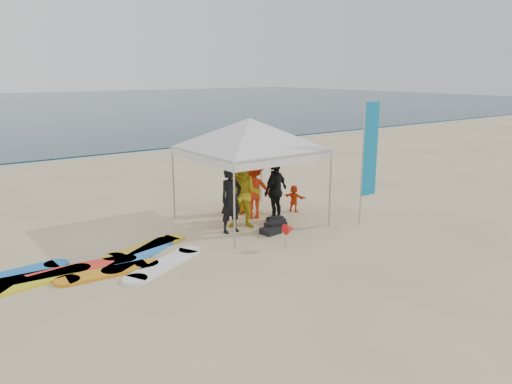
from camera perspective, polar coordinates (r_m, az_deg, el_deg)
The scene contains 13 objects.
ground at distance 11.80m, azimuth 7.64°, elevation -8.08°, with size 120.00×120.00×0.00m, color beige.
shoreline_foam at distance 27.50m, azimuth -19.52°, elevation 3.80°, with size 160.00×1.20×0.01m, color silver.
person_black_a at distance 13.64m, azimuth -2.87°, elevation -0.88°, with size 0.67×0.44×1.85m, color black.
person_yellow at distance 14.02m, azimuth -1.31°, elevation -0.28°, with size 0.94×0.73×1.94m, color gold.
person_orange_a at distance 14.99m, azimuth -0.25°, elevation 0.28°, with size 1.13×0.65×1.75m, color red.
person_black_b at distance 14.71m, azimuth 2.24°, elevation 0.13°, with size 1.06×0.44×1.81m, color black.
person_orange_b at distance 15.53m, azimuth -1.57°, elevation 1.04°, with size 0.93×0.61×1.91m, color #C76D11.
person_seated at distance 15.81m, azimuth 4.36°, elevation -0.72°, with size 0.80×0.25×0.86m, color #E34614.
canopy_tent at distance 14.21m, azimuth -0.72°, elevation 8.42°, with size 4.63×4.63×3.50m.
feather_flag at distance 14.64m, azimuth 12.84°, elevation 4.61°, with size 0.61×0.04×3.62m.
marker_pennant at distance 12.58m, azimuth 3.86°, elevation -4.19°, with size 0.28×0.28×0.64m.
gear_pile at distance 14.14m, azimuth 2.15°, elevation -3.84°, with size 1.20×1.03×0.22m.
surfboard_spread at distance 11.88m, azimuth -19.15°, elevation -8.41°, with size 5.71×2.47×0.07m.
Camera 1 is at (-7.65, -7.86, 4.35)m, focal length 35.00 mm.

